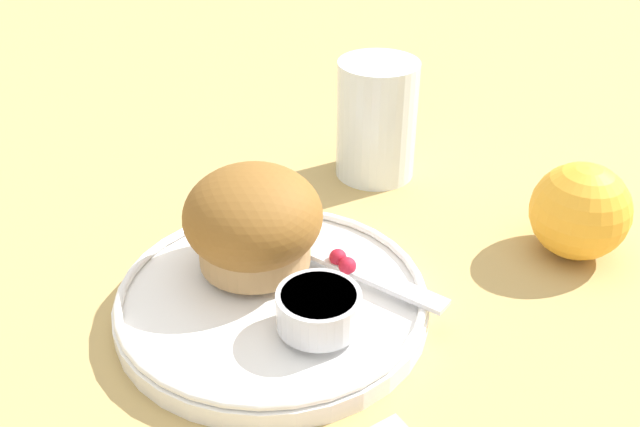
{
  "coord_description": "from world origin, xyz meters",
  "views": [
    {
      "loc": [
        0.35,
        -0.17,
        0.32
      ],
      "look_at": [
        -0.0,
        0.05,
        0.06
      ],
      "focal_mm": 40.0,
      "sensor_mm": 36.0,
      "label": 1
    }
  ],
  "objects": [
    {
      "name": "butter_knife",
      "position": [
        0.01,
        0.06,
        0.02
      ],
      "size": [
        0.16,
        0.07,
        0.0
      ],
      "rotation": [
        0.0,
        0.0,
        0.36
      ],
      "color": "silver",
      "rests_on": "plate"
    },
    {
      "name": "muffin",
      "position": [
        -0.02,
        0.01,
        0.05
      ],
      "size": [
        0.1,
        0.1,
        0.07
      ],
      "color": "tan",
      "rests_on": "plate"
    },
    {
      "name": "ground_plane",
      "position": [
        0.0,
        0.0,
        0.0
      ],
      "size": [
        3.0,
        3.0,
        0.0
      ],
      "primitive_type": "plane",
      "color": "tan"
    },
    {
      "name": "cream_ramekin",
      "position": [
        0.06,
        0.01,
        0.03
      ],
      "size": [
        0.05,
        0.05,
        0.02
      ],
      "color": "silver",
      "rests_on": "plate"
    },
    {
      "name": "orange_fruit",
      "position": [
        0.08,
        0.23,
        0.04
      ],
      "size": [
        0.07,
        0.07,
        0.07
      ],
      "color": "#F4A82D",
      "rests_on": "ground_plane"
    },
    {
      "name": "berry_pair",
      "position": [
        0.02,
        0.06,
        0.03
      ],
      "size": [
        0.02,
        0.01,
        0.01
      ],
      "color": "#B7192D",
      "rests_on": "plate"
    },
    {
      "name": "plate",
      "position": [
        0.01,
        0.01,
        0.01
      ],
      "size": [
        0.21,
        0.21,
        0.02
      ],
      "color": "white",
      "rests_on": "ground_plane"
    },
    {
      "name": "juice_glass",
      "position": [
        -0.11,
        0.18,
        0.05
      ],
      "size": [
        0.07,
        0.07,
        0.11
      ],
      "color": "silver",
      "rests_on": "ground_plane"
    }
  ]
}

